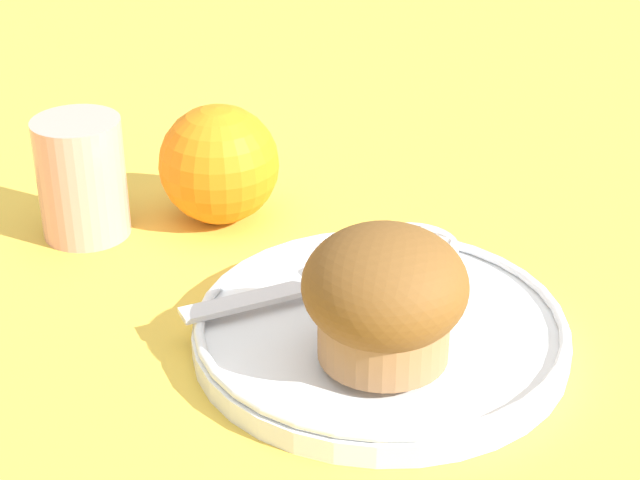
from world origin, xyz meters
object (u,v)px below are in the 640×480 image
(butter_knife, at_px, (321,283))
(muffin, at_px, (385,297))
(juice_glass, at_px, (82,178))
(orange_fruit, at_px, (219,164))

(butter_knife, bearing_deg, muffin, -89.68)
(butter_knife, bearing_deg, juice_glass, 122.45)
(muffin, height_order, juice_glass, muffin)
(muffin, bearing_deg, juice_glass, 96.87)
(butter_knife, xyz_separation_m, orange_fruit, (0.03, 0.14, 0.02))
(orange_fruit, bearing_deg, muffin, -103.39)
(muffin, relative_size, juice_glass, 1.06)
(orange_fruit, distance_m, juice_glass, 0.10)
(muffin, bearing_deg, orange_fruit, 76.61)
(butter_knife, bearing_deg, orange_fruit, 94.48)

